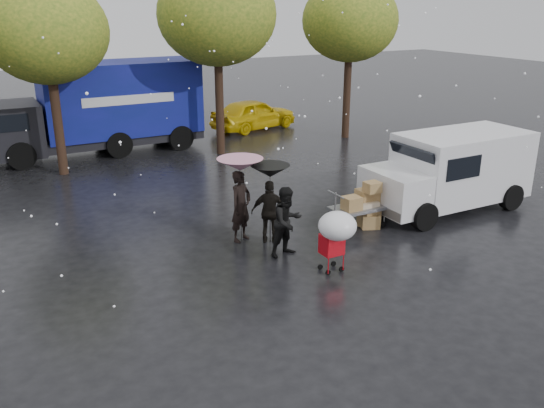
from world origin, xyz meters
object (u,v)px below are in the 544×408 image
yellow_taxi (254,114)px  shopping_cart (336,229)px  person_black (270,212)px  vendor_cart (361,201)px  person_pink (241,206)px  blue_truck (100,108)px  white_van (452,170)px

yellow_taxi → shopping_cart: bearing=146.9°
person_black → shopping_cart: 2.31m
vendor_cart → person_black: bearing=174.4°
person_black → shopping_cart: person_black is taller
person_black → shopping_cart: size_ratio=1.10×
person_pink → shopping_cart: size_ratio=1.24×
person_black → yellow_taxi: 13.40m
vendor_cart → shopping_cart: 2.97m
shopping_cart → yellow_taxi: bearing=70.2°
blue_truck → yellow_taxi: size_ratio=1.97×
white_van → yellow_taxi: 12.43m
blue_truck → white_van: bearing=-57.4°
white_van → shopping_cart: bearing=-159.6°
person_pink → blue_truck: blue_truck is taller
white_van → yellow_taxi: bearing=90.7°
vendor_cart → white_van: white_van is taller
person_black → yellow_taxi: person_black is taller
shopping_cart → white_van: (5.34, 1.99, 0.10)m
person_black → white_van: 5.79m
person_black → vendor_cart: (2.61, -0.26, -0.08)m
vendor_cart → shopping_cart: bearing=-137.5°
white_van → person_pink: bearing=173.6°
white_van → blue_truck: bearing=122.6°
shopping_cart → yellow_taxi: (5.20, 14.41, -0.35)m
person_black → yellow_taxi: size_ratio=0.38×
person_black → shopping_cart: bearing=131.0°
vendor_cart → yellow_taxi: bearing=76.3°
person_black → person_pink: bearing=-7.0°
person_black → blue_truck: size_ratio=0.19×
white_van → person_black: bearing=177.4°
white_van → yellow_taxi: size_ratio=1.17×
white_van → blue_truck: (-7.33, 11.45, 0.60)m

